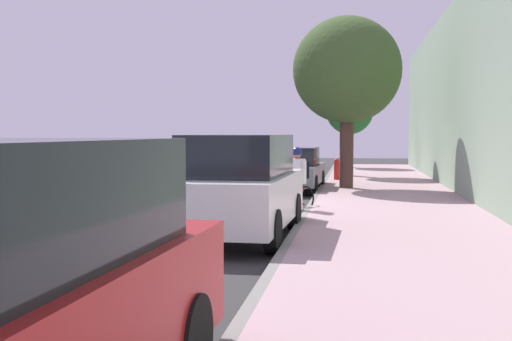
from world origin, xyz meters
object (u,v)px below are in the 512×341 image
street_tree_far_end (350,110)px  bicycle_at_curb (290,199)px  cyclist_with_backpack (297,174)px  parked_sedan_grey_mid (294,170)px  fire_hydrant (337,169)px  parked_suv_white_second (239,186)px  street_tree_near_cyclist (347,71)px  street_tree_mid_block (349,86)px

street_tree_far_end → bicycle_at_curb: bearing=-93.8°
cyclist_with_backpack → street_tree_far_end: size_ratio=0.38×
bicycle_at_curb → cyclist_with_backpack: 0.82m
bicycle_at_curb → street_tree_far_end: 19.93m
parked_sedan_grey_mid → fire_hydrant: parked_sedan_grey_mid is taller
cyclist_with_backpack → fire_hydrant: cyclist_with_backpack is taller
parked_suv_white_second → street_tree_near_cyclist: 10.91m
street_tree_far_end → cyclist_with_backpack: bearing=-93.1°
parked_suv_white_second → fire_hydrant: (1.48, 14.15, -0.44)m
parked_suv_white_second → street_tree_near_cyclist: street_tree_near_cyclist is taller
street_tree_near_cyclist → street_tree_far_end: street_tree_near_cyclist is taller
cyclist_with_backpack → street_tree_far_end: 20.26m
cyclist_with_backpack → bicycle_at_curb: bearing=116.6°
parked_sedan_grey_mid → fire_hydrant: (1.36, 3.67, -0.16)m
parked_suv_white_second → fire_hydrant: 14.24m
street_tree_near_cyclist → bicycle_at_curb: bearing=-102.1°
parked_sedan_grey_mid → street_tree_far_end: (1.79, 13.32, 2.49)m
parked_suv_white_second → parked_sedan_grey_mid: size_ratio=1.07×
bicycle_at_curb → street_tree_near_cyclist: size_ratio=0.23×
street_tree_near_cyclist → street_tree_far_end: bearing=90.0°
parked_suv_white_second → cyclist_with_backpack: bearing=77.9°
parked_suv_white_second → parked_sedan_grey_mid: (0.11, 10.49, -0.27)m
parked_suv_white_second → cyclist_with_backpack: parked_suv_white_second is taller
parked_suv_white_second → cyclist_with_backpack: 3.79m
parked_sedan_grey_mid → street_tree_far_end: street_tree_far_end is taller
street_tree_far_end → fire_hydrant: street_tree_far_end is taller
bicycle_at_curb → street_tree_near_cyclist: 7.32m
parked_sedan_grey_mid → cyclist_with_backpack: cyclist_with_backpack is taller
street_tree_near_cyclist → cyclist_with_backpack: bearing=-99.5°
street_tree_mid_block → fire_hydrant: size_ratio=6.03×
cyclist_with_backpack → street_tree_near_cyclist: bearing=80.5°
fire_hydrant → street_tree_far_end: bearing=87.5°
parked_suv_white_second → street_tree_mid_block: street_tree_mid_block is taller
parked_suv_white_second → bicycle_at_curb: size_ratio=3.59×
parked_sedan_grey_mid → fire_hydrant: 3.91m
bicycle_at_curb → street_tree_far_end: street_tree_far_end is taller
bicycle_at_curb → street_tree_mid_block: size_ratio=0.26×
parked_sedan_grey_mid → bicycle_at_curb: parked_sedan_grey_mid is taller
street_tree_near_cyclist → fire_hydrant: 5.24m
cyclist_with_backpack → street_tree_mid_block: bearing=85.2°
parked_sedan_grey_mid → fire_hydrant: bearing=69.6°
parked_sedan_grey_mid → bicycle_at_curb: (0.47, -6.36, -0.39)m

